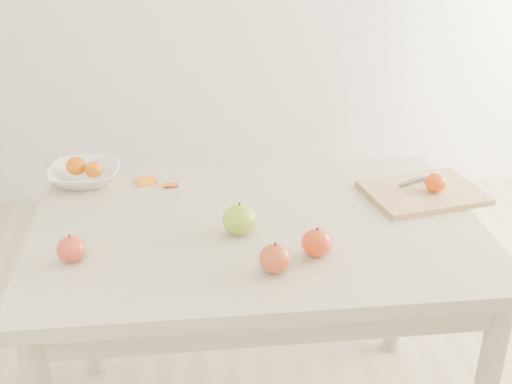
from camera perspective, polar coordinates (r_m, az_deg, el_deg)
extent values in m
cube|color=#C3B393|center=(1.74, 0.18, -3.39)|extent=(1.20, 0.80, 0.04)
cylinder|color=#BCAA8E|center=(2.24, -14.82, -8.14)|extent=(0.06, 0.06, 0.71)
cylinder|color=#BCAA8E|center=(2.32, 12.64, -6.58)|extent=(0.06, 0.06, 0.71)
cube|color=tan|center=(1.94, 14.64, -0.05)|extent=(0.36, 0.30, 0.02)
ellipsoid|color=#CF5207|center=(1.92, 15.70, 0.84)|extent=(0.06, 0.06, 0.05)
imported|color=white|center=(2.02, -14.95, 1.50)|extent=(0.21, 0.21, 0.05)
ellipsoid|color=#CF6407|center=(2.02, -15.70, 2.25)|extent=(0.06, 0.06, 0.06)
ellipsoid|color=#D56207|center=(1.99, -14.23, 1.96)|extent=(0.05, 0.05, 0.05)
cube|color=orange|center=(1.98, -9.68, 0.84)|extent=(0.07, 0.06, 0.01)
cube|color=#D0530E|center=(1.95, -7.57, 0.59)|extent=(0.05, 0.04, 0.01)
cube|color=white|center=(2.02, 15.59, 1.37)|extent=(0.07, 0.05, 0.01)
cube|color=#3A3D42|center=(1.96, 13.69, 0.96)|extent=(0.09, 0.06, 0.00)
ellipsoid|color=#619F15|center=(1.66, -1.46, -2.44)|extent=(0.09, 0.09, 0.08)
ellipsoid|color=maroon|center=(1.61, -16.10, -4.90)|extent=(0.07, 0.07, 0.06)
ellipsoid|color=maroon|center=(1.51, 1.71, -5.93)|extent=(0.08, 0.08, 0.07)
ellipsoid|color=#A11009|center=(1.58, 5.42, -4.51)|extent=(0.08, 0.08, 0.07)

